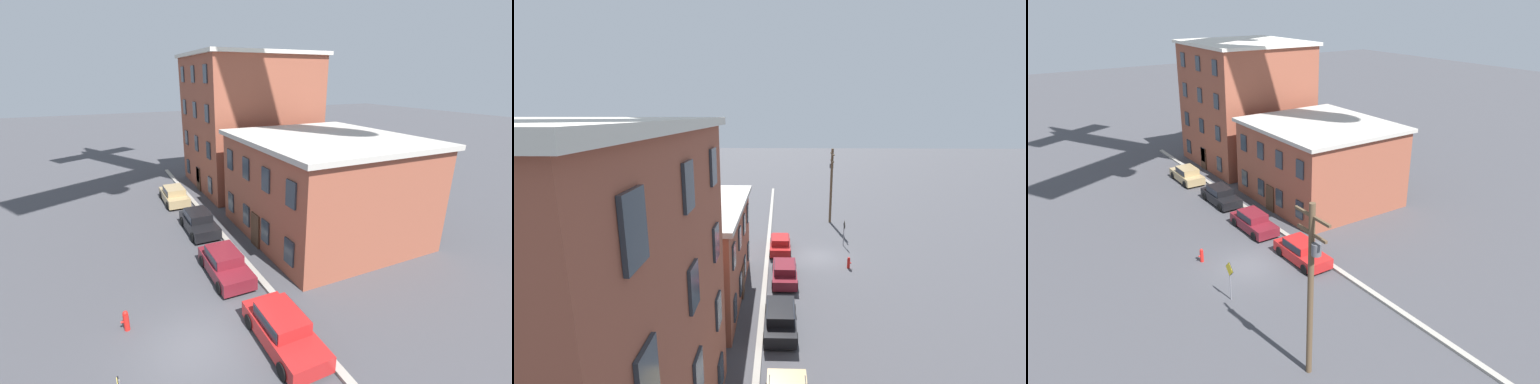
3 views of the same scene
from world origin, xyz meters
The scene contains 11 objects.
ground_plane centered at (0.00, 0.00, 0.00)m, with size 200.00×200.00×0.00m, color #424247.
kerb_strip centered at (0.00, 4.50, 0.08)m, with size 56.00×0.36×0.16m, color #9E998E.
apartment_corner centered at (-19.60, 11.13, 6.20)m, with size 11.26×10.78×12.38m.
apartment_midblock centered at (-6.87, 11.00, 3.37)m, with size 11.64×10.52×6.72m.
car_tan centered at (-17.09, 3.05, 0.75)m, with size 4.40×1.92×1.43m.
car_black centered at (-10.62, 3.33, 0.75)m, with size 4.40×1.92×1.43m.
car_maroon centered at (-4.51, 3.00, 0.75)m, with size 4.40×1.92×1.43m.
car_red centered at (1.30, 3.34, 0.75)m, with size 4.40×1.92×1.43m.
caution_sign centered at (2.81, -2.82, 1.67)m, with size 0.92×0.08×2.52m.
utility_pole centered at (10.20, -2.54, 4.89)m, with size 2.40×0.44×8.68m.
fire_hydrant centered at (-2.23, -2.34, 0.48)m, with size 0.24×0.34×0.96m.
Camera 3 is at (25.23, -13.94, 16.68)m, focal length 35.00 mm.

